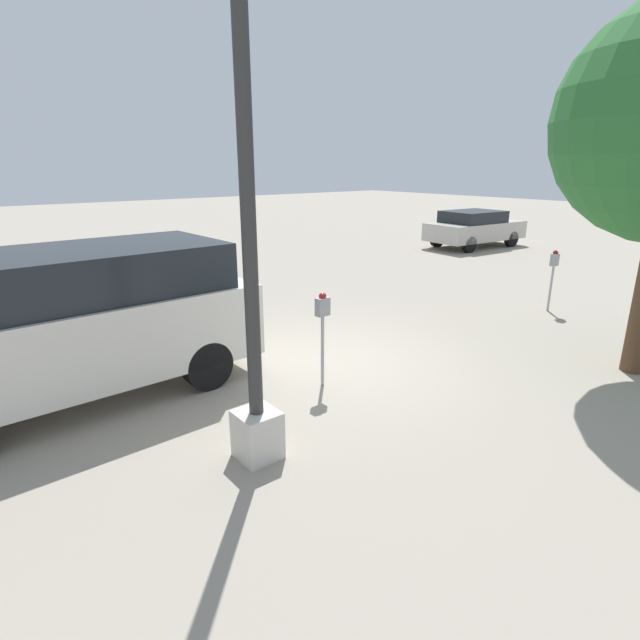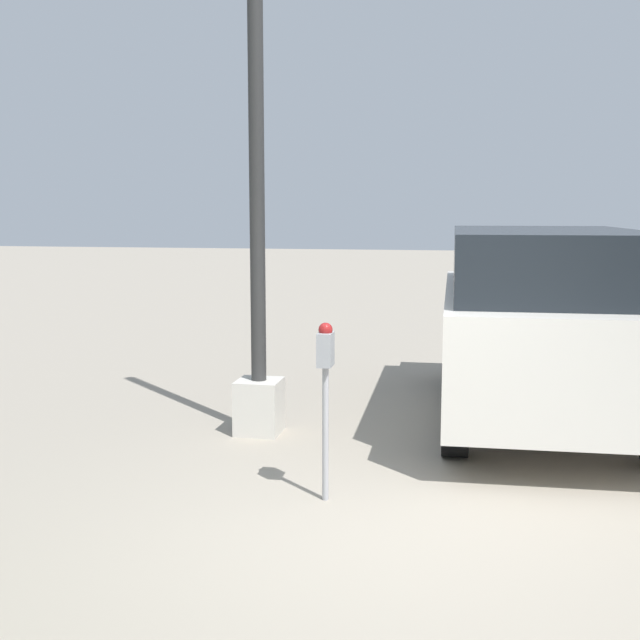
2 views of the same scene
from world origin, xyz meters
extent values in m
plane|color=gray|center=(0.00, 0.00, 0.00)|extent=(80.00, 80.00, 0.00)
cylinder|color=#9E9EA3|center=(0.68, 0.50, 0.53)|extent=(0.05, 0.05, 1.07)
cube|color=gray|center=(0.68, 0.50, 1.20)|extent=(0.20, 0.11, 0.26)
sphere|color=maroon|center=(0.68, 0.50, 1.35)|extent=(0.11, 0.11, 0.11)
cube|color=beige|center=(2.42, 1.52, 0.28)|extent=(0.44, 0.44, 0.55)
cylinder|color=#2D2D2D|center=(2.42, 1.52, 2.80)|extent=(0.15, 0.15, 4.50)
cube|color=beige|center=(3.54, -1.30, 0.89)|extent=(4.86, 2.17, 1.06)
cube|color=black|center=(3.42, -1.31, 1.74)|extent=(3.89, 1.98, 0.64)
cube|color=orange|center=(5.87, -0.57, 0.51)|extent=(0.08, 0.12, 0.20)
cylinder|color=black|center=(5.00, -0.37, 0.36)|extent=(0.72, 0.27, 0.72)
cylinder|color=black|center=(5.06, -2.14, 0.36)|extent=(0.72, 0.27, 0.72)
cylinder|color=black|center=(2.03, -0.46, 0.36)|extent=(0.72, 0.27, 0.72)
camera|label=1|loc=(4.90, 5.73, 3.11)|focal=28.00mm
camera|label=2|loc=(-5.26, -0.64, 2.26)|focal=45.00mm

